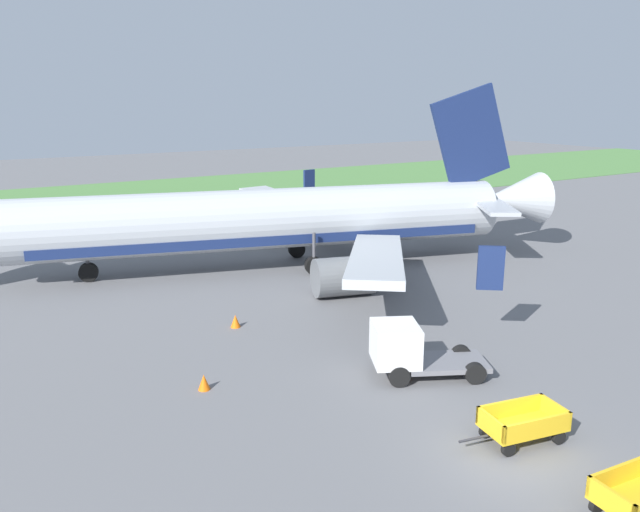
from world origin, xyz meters
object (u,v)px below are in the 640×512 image
object	(u,v)px
airplane	(282,220)
service_truck_beside_carts	(408,349)
traffic_cone_near_plane	(235,321)
baggage_cart_second_in_row	(523,423)
traffic_cone_by_carts	(403,372)
traffic_cone_mid_apron	(204,382)

from	to	relation	value
airplane	service_truck_beside_carts	distance (m)	17.01
service_truck_beside_carts	traffic_cone_near_plane	size ratio (longest dim) A/B	7.88
baggage_cart_second_in_row	traffic_cone_by_carts	xyz separation A→B (m)	(-0.42, 5.33, -0.28)
airplane	traffic_cone_near_plane	bearing A→B (deg)	-130.01
traffic_cone_by_carts	airplane	bearing A→B (deg)	77.07
traffic_cone_mid_apron	traffic_cone_by_carts	size ratio (longest dim) A/B	0.89
service_truck_beside_carts	traffic_cone_by_carts	bearing A→B (deg)	-153.46
airplane	traffic_cone_mid_apron	distance (m)	17.38
service_truck_beside_carts	traffic_cone_by_carts	xyz separation A→B (m)	(-0.37, -0.19, -0.77)
airplane	baggage_cart_second_in_row	world-z (taller)	airplane
traffic_cone_mid_apron	service_truck_beside_carts	bearing A→B (deg)	-22.95
service_truck_beside_carts	traffic_cone_by_carts	distance (m)	0.88
traffic_cone_near_plane	traffic_cone_by_carts	bearing A→B (deg)	-70.08
baggage_cart_second_in_row	traffic_cone_by_carts	bearing A→B (deg)	94.50
airplane	traffic_cone_near_plane	distance (m)	11.10
traffic_cone_near_plane	traffic_cone_mid_apron	xyz separation A→B (m)	(-3.62, -5.30, -0.01)
airplane	service_truck_beside_carts	world-z (taller)	airplane
traffic_cone_mid_apron	traffic_cone_near_plane	bearing A→B (deg)	55.64
baggage_cart_second_in_row	airplane	bearing A→B (deg)	81.18
baggage_cart_second_in_row	traffic_cone_mid_apron	size ratio (longest dim) A/B	6.21
service_truck_beside_carts	airplane	bearing A→B (deg)	78.16
traffic_cone_near_plane	traffic_cone_by_carts	xyz separation A→B (m)	(3.08, -8.49, 0.03)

